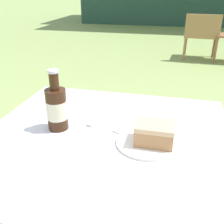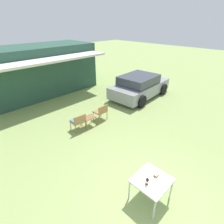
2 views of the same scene
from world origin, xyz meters
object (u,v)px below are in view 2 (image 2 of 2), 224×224
garden_side_table (89,118)px  wicker_chair_plain (101,111)px  wicker_chair_cushioned (78,121)px  cola_bottle_near (147,181)px  patio_table (151,181)px  parked_car (140,86)px  cake_on_plate (156,175)px

garden_side_table → wicker_chair_plain: bearing=3.1°
garden_side_table → wicker_chair_cushioned: bearing=173.0°
garden_side_table → cola_bottle_near: cola_bottle_near is taller
cola_bottle_near → patio_table: bearing=-5.7°
wicker_chair_cushioned → cola_bottle_near: (-0.82, -4.07, 0.33)m
parked_car → cola_bottle_near: 7.33m
parked_car → wicker_chair_plain: bearing=-175.6°
cake_on_plate → cola_bottle_near: cola_bottle_near is taller
wicker_chair_cushioned → cake_on_plate: cake_on_plate is taller
wicker_chair_cushioned → garden_side_table: bearing=177.3°
wicker_chair_plain → patio_table: size_ratio=0.87×
wicker_chair_plain → garden_side_table: (-0.79, -0.04, -0.07)m
patio_table → wicker_chair_plain: bearing=64.6°
garden_side_table → cake_on_plate: bearing=-103.6°
garden_side_table → cake_on_plate: cake_on_plate is taller
parked_car → garden_side_table: 4.46m
parked_car → patio_table: 7.19m
wicker_chair_plain → garden_side_table: size_ratio=1.32×
patio_table → garden_side_table: bearing=74.2°
cola_bottle_near → wicker_chair_cushioned: bearing=78.6°
patio_table → cake_on_plate: size_ratio=4.31×
wicker_chair_plain → cola_bottle_near: bearing=60.4°
wicker_chair_plain → garden_side_table: 0.79m
parked_car → patio_table: bearing=-144.0°
garden_side_table → patio_table: 4.19m
patio_table → cake_on_plate: cake_on_plate is taller
parked_car → patio_table: parked_car is taller
wicker_chair_plain → cola_bottle_near: (-2.12, -4.05, 0.34)m
garden_side_table → patio_table: size_ratio=0.66×
wicker_chair_plain → cake_on_plate: bearing=64.6°
cake_on_plate → patio_table: bearing=175.1°
cake_on_plate → wicker_chair_cushioned: bearing=83.5°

